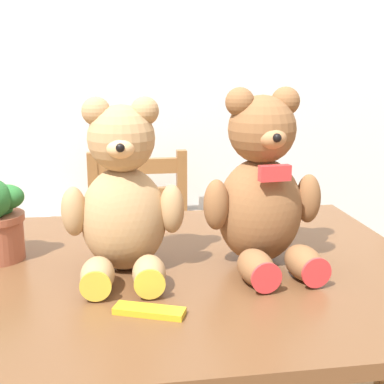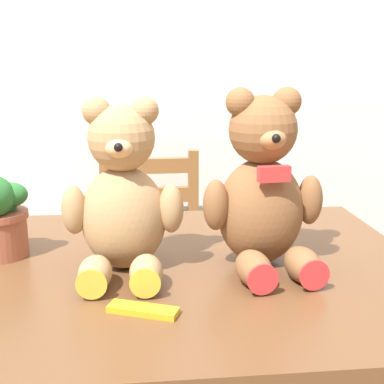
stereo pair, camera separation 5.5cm
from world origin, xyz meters
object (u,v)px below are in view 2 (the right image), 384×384
Objects in this scene: wooden_chair_behind at (152,262)px; teddy_bear_right at (263,191)px; chocolate_bar at (143,310)px; teddy_bear_left at (123,198)px.

teddy_bear_right is (0.22, -0.84, 0.48)m from wooden_chair_behind.
teddy_bear_right reaches higher than chocolate_bar.
wooden_chair_behind is 6.47× the size of chocolate_bar.
chocolate_bar is at bearing 102.70° from teddy_bear_left.
chocolate_bar is (-0.27, -0.22, -0.16)m from teddy_bear_right.
teddy_bear_right is at bearing 38.84° from chocolate_bar.
wooden_chair_behind is 1.10m from chocolate_bar.
teddy_bear_left is 2.89× the size of chocolate_bar.
chocolate_bar is at bearing 87.41° from wooden_chair_behind.
wooden_chair_behind reaches higher than chocolate_bar.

